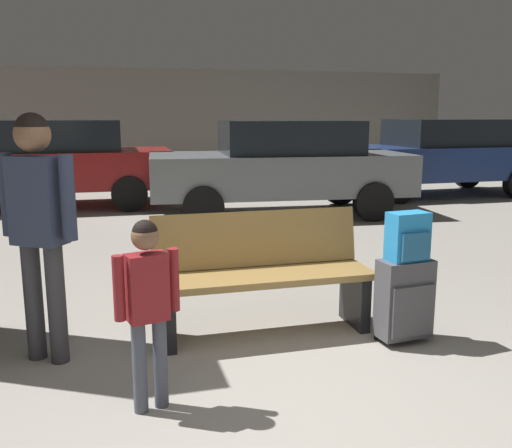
{
  "coord_description": "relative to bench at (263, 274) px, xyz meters",
  "views": [
    {
      "loc": [
        -0.81,
        -2.4,
        1.61
      ],
      "look_at": [
        0.18,
        1.3,
        0.85
      ],
      "focal_mm": 39.02,
      "sensor_mm": 36.0,
      "label": 1
    }
  ],
  "objects": [
    {
      "name": "garage_back_wall",
      "position": [
        -0.27,
        11.43,
        0.96
      ],
      "size": [
        18.0,
        0.12,
        2.8
      ],
      "primitive_type": "cube",
      "color": "gray",
      "rests_on": "ground_plane"
    },
    {
      "name": "suitcase",
      "position": [
        0.92,
        -0.47,
        -0.12
      ],
      "size": [
        0.4,
        0.26,
        0.6
      ],
      "color": "#4C4C51",
      "rests_on": "ground_plane"
    },
    {
      "name": "child",
      "position": [
        -0.91,
        -0.94,
        0.22
      ],
      "size": [
        0.35,
        0.21,
        1.07
      ],
      "color": "#4C5160",
      "rests_on": "ground_plane"
    },
    {
      "name": "bench",
      "position": [
        0.0,
        0.0,
        0.0
      ],
      "size": [
        1.6,
        0.53,
        0.89
      ],
      "color": "#9E7A42",
      "rests_on": "ground_plane"
    },
    {
      "name": "backpack_bright",
      "position": [
        0.92,
        -0.47,
        0.33
      ],
      "size": [
        0.3,
        0.22,
        0.34
      ],
      "color": "#268CD8",
      "rests_on": "suitcase"
    },
    {
      "name": "adult",
      "position": [
        -1.51,
        -0.13,
        0.56
      ],
      "size": [
        0.48,
        0.35,
        1.62
      ],
      "color": "#38383D",
      "rests_on": "ground_plane"
    },
    {
      "name": "parked_car_side",
      "position": [
        5.4,
        6.03,
        0.36
      ],
      "size": [
        4.11,
        1.82,
        1.51
      ],
      "color": "navy",
      "rests_on": "ground_plane"
    },
    {
      "name": "parked_car_near",
      "position": [
        1.65,
        4.71,
        0.36
      ],
      "size": [
        4.23,
        2.07,
        1.51
      ],
      "color": "slate",
      "rests_on": "ground_plane"
    },
    {
      "name": "parked_car_far",
      "position": [
        -1.97,
        6.46,
        0.36
      ],
      "size": [
        4.14,
        1.87,
        1.51
      ],
      "color": "maroon",
      "rests_on": "ground_plane"
    },
    {
      "name": "ground_plane",
      "position": [
        -0.27,
        2.57,
        -0.49
      ],
      "size": [
        18.0,
        18.0,
        0.1
      ],
      "primitive_type": "cube",
      "color": "gray"
    }
  ]
}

